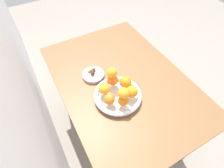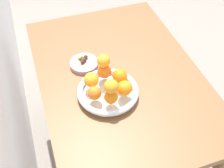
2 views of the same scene
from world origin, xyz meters
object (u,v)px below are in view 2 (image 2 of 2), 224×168
Objects in this scene: fruit_bowl at (108,92)px; orange_0 at (94,93)px; orange_4 at (104,71)px; candy_ball_4 at (84,60)px; orange_3 at (120,76)px; candy_ball_5 at (82,57)px; candy_ball_0 at (86,57)px; candy_ball_3 at (83,60)px; candy_dish at (84,64)px; orange_7 at (103,61)px; orange_1 at (111,97)px; orange_6 at (111,87)px; orange_5 at (91,80)px; candy_ball_2 at (80,58)px; dining_table at (119,86)px; candy_ball_1 at (82,62)px; orange_2 at (125,88)px.

orange_0 is (-0.03, 0.07, 0.05)m from fruit_bowl.
candy_ball_4 is (0.15, 0.06, -0.04)m from orange_4.
orange_3 is 3.91× the size of candy_ball_5.
candy_ball_4 reaches higher than candy_ball_0.
candy_ball_3 is 1.00× the size of candy_ball_4.
candy_ball_5 is at bearing 7.63° from candy_dish.
orange_7 reaches higher than candy_ball_4.
candy_ball_3 is at bearing 8.75° from orange_1.
orange_7 is at bearing -159.19° from candy_ball_5.
orange_0 is 0.28m from candy_ball_0.
orange_6 is (-0.04, -0.06, 0.06)m from orange_0.
orange_7 reaches higher than orange_5.
fruit_bowl and candy_ball_2 have the same top height.
orange_3 reaches higher than dining_table.
candy_ball_1 is at bearing 33.81° from orange_3.
candy_ball_0 is at bearing 44.69° from dining_table.
fruit_bowl is 4.75× the size of orange_7.
candy_ball_2 is (0.28, -0.00, -0.04)m from orange_0.
orange_1 is 0.06m from orange_6.
orange_6 is (-0.18, 0.10, 0.22)m from dining_table.
candy_dish is 2.07× the size of orange_3.
fruit_bowl is 14.15× the size of candy_ball_0.
orange_3 is (0.03, -0.07, 0.05)m from fruit_bowl.
orange_7 is 0.20m from candy_ball_0.
orange_5 is at bearing 25.70° from orange_6.
orange_0 is at bearing 175.55° from candy_ball_4.
orange_6 is (-0.11, -0.05, 0.06)m from orange_5.
candy_ball_1 is (0.21, 0.06, 0.01)m from fruit_bowl.
orange_3 is 3.48× the size of candy_ball_0.
candy_ball_0 is at bearing 4.83° from orange_1.
orange_7 is at bearing -165.01° from candy_ball_0.
orange_2 is (-0.27, -0.11, 0.06)m from candy_dish.
orange_2 is 3.14× the size of candy_ball_4.
orange_3 is (0.10, -0.07, 0.00)m from orange_1.
fruit_bowl is 4.66× the size of orange_1.
orange_5 is at bearing 52.73° from fruit_bowl.
orange_6 reaches higher than candy_ball_0.
candy_ball_3 is (0.30, 0.05, -0.04)m from orange_1.
candy_dish is at bearing 8.34° from orange_1.
orange_6 is 0.31m from candy_ball_3.
candy_ball_5 is (0.31, 0.05, -0.10)m from orange_6.
orange_3 is 0.23m from candy_ball_4.
orange_7 is (-0.03, 0.09, 0.22)m from dining_table.
orange_0 is 0.15m from orange_7.
orange_7 reaches higher than candy_ball_3.
candy_ball_1 is (0.29, 0.05, -0.04)m from orange_1.
candy_ball_1 is 0.01m from candy_ball_3.
candy_ball_1 is (0.26, 0.12, -0.04)m from orange_2.
orange_5 is (0.12, 0.05, 0.00)m from orange_1.
orange_1 is (-0.29, -0.04, 0.06)m from candy_dish.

